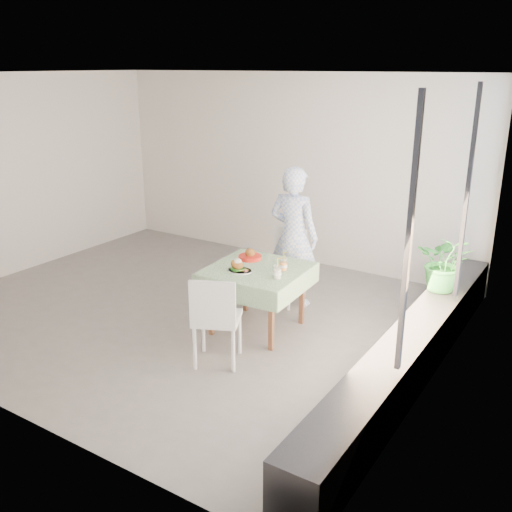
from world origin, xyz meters
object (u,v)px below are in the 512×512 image
Objects in this scene: chair_near at (217,336)px; main_dish at (239,267)px; chair_far at (283,280)px; juice_cup_orange at (283,265)px; diner at (294,237)px; cafe_table at (257,292)px; potted_plant at (445,262)px.

chair_near reaches higher than main_dish.
chair_near is (0.23, -1.72, 0.00)m from chair_far.
juice_cup_orange is (0.43, -0.75, 0.51)m from chair_far.
diner is at bearing 85.52° from main_dish.
main_dish is (0.03, -1.04, 0.50)m from chair_far.
cafe_table is at bearing -161.14° from juice_cup_orange.
diner is at bearing 92.30° from cafe_table.
cafe_table is 0.88m from chair_far.
chair_near is (0.08, -0.87, -0.17)m from cafe_table.
diner reaches higher than cafe_table.
chair_near is at bearing -101.78° from juice_cup_orange.
potted_plant reaches higher than main_dish.
diner is 2.68× the size of potted_plant.
main_dish is (-0.12, -0.19, 0.33)m from cafe_table.
cafe_table is 1.17× the size of chair_far.
chair_far is 1.73m from chair_near.
diner is at bearing 18.94° from chair_far.
chair_far is 0.99× the size of chair_near.
diner is 1.09m from main_dish.
potted_plant is (1.81, 0.18, -0.05)m from diner.
potted_plant is at bearing 31.05° from cafe_table.
chair_far is 3.36× the size of main_dish.
main_dish is at bearing 106.11° from chair_near.
cafe_table is at bearing 58.08° from main_dish.
chair_near is at bearing -85.02° from cafe_table.
main_dish is 0.49m from juice_cup_orange.
main_dish is 0.43× the size of potted_plant.
potted_plant is (1.70, 1.94, 0.53)m from chair_near.
main_dish is 2.27m from potted_plant.
chair_far is at bearing -173.46° from potted_plant.
main_dish is at bearing -144.12° from juice_cup_orange.
potted_plant reaches higher than chair_far.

